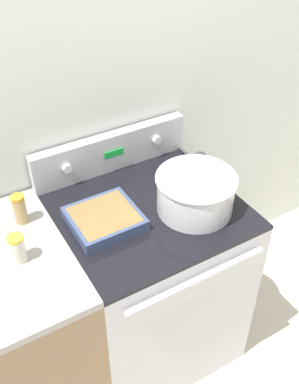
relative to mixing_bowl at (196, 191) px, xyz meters
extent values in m
cube|color=silver|center=(-0.16, 0.49, 0.25)|extent=(8.00, 0.05, 2.50)
cube|color=#BCBCC1|center=(-0.16, 0.10, -0.55)|extent=(0.74, 0.70, 0.89)
cube|color=black|center=(-0.16, 0.10, -0.10)|extent=(0.74, 0.70, 0.02)
cylinder|color=silver|center=(-0.16, -0.26, -0.17)|extent=(0.60, 0.02, 0.02)
cube|color=#BCBCC1|center=(-0.16, 0.43, 0.00)|extent=(0.74, 0.05, 0.18)
cylinder|color=white|center=(-0.38, 0.39, 0.01)|extent=(0.04, 0.02, 0.04)
cylinder|color=white|center=(0.06, 0.39, 0.01)|extent=(0.04, 0.02, 0.04)
cube|color=green|center=(-0.16, 0.40, 0.01)|extent=(0.09, 0.01, 0.03)
cube|color=#896B4C|center=(-0.76, 0.10, -0.55)|extent=(0.47, 0.70, 0.89)
cube|color=gray|center=(-0.76, 0.10, -0.09)|extent=(0.47, 0.70, 0.03)
cylinder|color=silver|center=(0.00, 0.00, -0.01)|extent=(0.31, 0.31, 0.16)
torus|color=silver|center=(0.00, 0.00, 0.07)|extent=(0.32, 0.32, 0.01)
cylinder|color=beige|center=(0.00, 0.00, 0.05)|extent=(0.28, 0.28, 0.02)
cube|color=#38476B|center=(-0.35, 0.11, -0.07)|extent=(0.26, 0.25, 0.05)
cube|color=#B2894C|center=(-0.35, 0.11, -0.06)|extent=(0.23, 0.22, 0.03)
cylinder|color=#333338|center=(0.19, 0.38, -0.08)|extent=(0.01, 0.28, 0.01)
sphere|color=#333338|center=(0.19, 0.24, -0.05)|extent=(0.07, 0.07, 0.07)
cylinder|color=tan|center=(-0.63, 0.27, -0.02)|extent=(0.05, 0.05, 0.11)
cylinder|color=orange|center=(-0.63, 0.27, 0.04)|extent=(0.05, 0.05, 0.01)
cylinder|color=beige|center=(-0.70, 0.07, -0.03)|extent=(0.05, 0.05, 0.10)
cylinder|color=yellow|center=(-0.70, 0.07, 0.03)|extent=(0.06, 0.06, 0.01)
camera|label=1|loc=(-0.86, -1.11, 1.11)|focal=42.00mm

